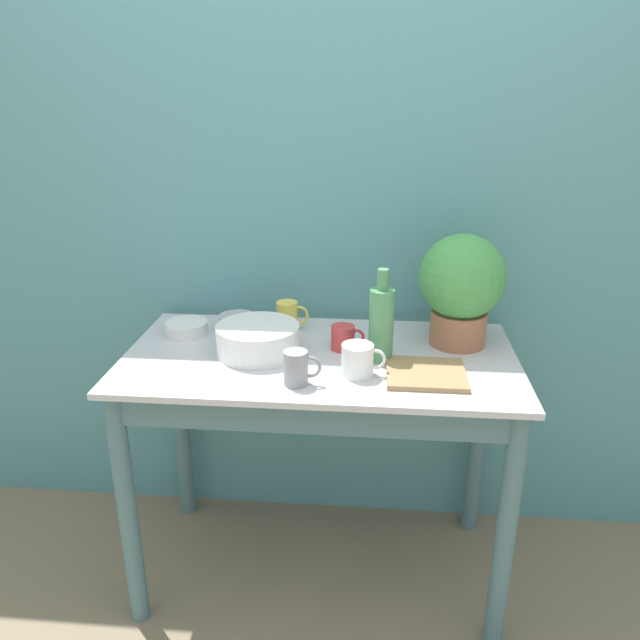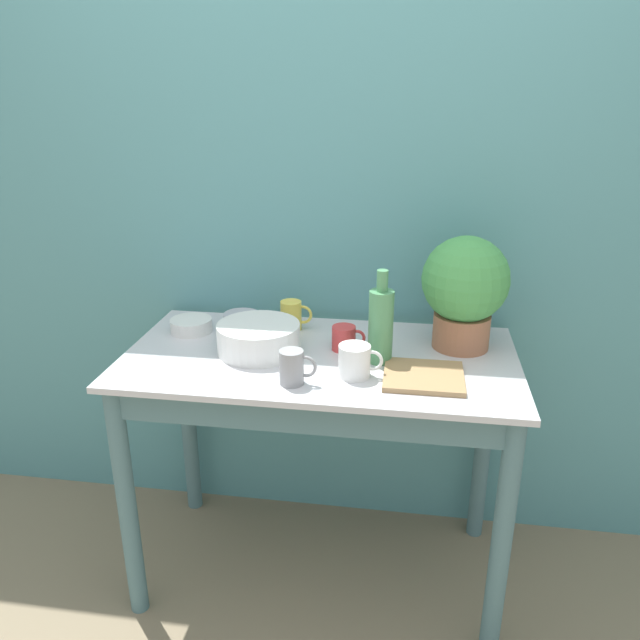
{
  "view_description": "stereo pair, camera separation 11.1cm",
  "coord_description": "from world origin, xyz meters",
  "px_view_note": "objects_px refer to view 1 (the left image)",
  "views": [
    {
      "loc": [
        0.17,
        -1.5,
        1.68
      ],
      "look_at": [
        0.0,
        0.33,
        0.98
      ],
      "focal_mm": 35.0,
      "sensor_mm": 36.0,
      "label": 1
    },
    {
      "loc": [
        0.28,
        -1.49,
        1.68
      ],
      "look_at": [
        0.0,
        0.33,
        0.98
      ],
      "focal_mm": 35.0,
      "sensor_mm": 36.0,
      "label": 2
    }
  ],
  "objects_px": {
    "mug_grey": "(297,368)",
    "bowl_small_enamel_white": "(186,328)",
    "mug_white": "(358,360)",
    "mug_yellow": "(288,316)",
    "bowl_small_steel": "(237,323)",
    "bottle_tall": "(381,323)",
    "potted_plant": "(461,285)",
    "bowl_wash_large": "(258,339)",
    "mug_red": "(344,337)",
    "tray_board": "(426,374)"
  },
  "relations": [
    {
      "from": "mug_grey",
      "to": "bowl_small_enamel_white",
      "type": "relative_size",
      "value": 0.76
    },
    {
      "from": "mug_red",
      "to": "bowl_small_steel",
      "type": "xyz_separation_m",
      "value": [
        -0.38,
        0.14,
        -0.01
      ]
    },
    {
      "from": "bowl_wash_large",
      "to": "mug_yellow",
      "type": "relative_size",
      "value": 2.37
    },
    {
      "from": "bottle_tall",
      "to": "bowl_small_enamel_white",
      "type": "relative_size",
      "value": 2.04
    },
    {
      "from": "mug_red",
      "to": "bowl_small_enamel_white",
      "type": "height_order",
      "value": "mug_red"
    },
    {
      "from": "mug_yellow",
      "to": "bowl_small_steel",
      "type": "xyz_separation_m",
      "value": [
        -0.18,
        -0.02,
        -0.02
      ]
    },
    {
      "from": "tray_board",
      "to": "bowl_small_enamel_white",
      "type": "bearing_deg",
      "value": 162.18
    },
    {
      "from": "potted_plant",
      "to": "bowl_wash_large",
      "type": "xyz_separation_m",
      "value": [
        -0.65,
        -0.14,
        -0.16
      ]
    },
    {
      "from": "potted_plant",
      "to": "mug_red",
      "type": "distance_m",
      "value": 0.42
    },
    {
      "from": "bowl_wash_large",
      "to": "bowl_small_steel",
      "type": "relative_size",
      "value": 2.1
    },
    {
      "from": "mug_yellow",
      "to": "mug_grey",
      "type": "xyz_separation_m",
      "value": [
        0.08,
        -0.42,
        -0.0
      ]
    },
    {
      "from": "bowl_small_enamel_white",
      "to": "mug_yellow",
      "type": "bearing_deg",
      "value": 12.1
    },
    {
      "from": "potted_plant",
      "to": "bowl_small_enamel_white",
      "type": "distance_m",
      "value": 0.95
    },
    {
      "from": "bottle_tall",
      "to": "tray_board",
      "type": "bearing_deg",
      "value": -37.84
    },
    {
      "from": "mug_red",
      "to": "tray_board",
      "type": "relative_size",
      "value": 0.47
    },
    {
      "from": "bottle_tall",
      "to": "mug_yellow",
      "type": "bearing_deg",
      "value": 144.95
    },
    {
      "from": "bowl_wash_large",
      "to": "potted_plant",
      "type": "bearing_deg",
      "value": 12.15
    },
    {
      "from": "potted_plant",
      "to": "bowl_wash_large",
      "type": "bearing_deg",
      "value": -167.85
    },
    {
      "from": "bowl_small_steel",
      "to": "bottle_tall",
      "type": "bearing_deg",
      "value": -22.66
    },
    {
      "from": "potted_plant",
      "to": "bowl_small_steel",
      "type": "height_order",
      "value": "potted_plant"
    },
    {
      "from": "mug_white",
      "to": "bowl_small_enamel_white",
      "type": "distance_m",
      "value": 0.66
    },
    {
      "from": "potted_plant",
      "to": "bottle_tall",
      "type": "height_order",
      "value": "potted_plant"
    },
    {
      "from": "mug_yellow",
      "to": "bowl_small_steel",
      "type": "height_order",
      "value": "mug_yellow"
    },
    {
      "from": "bowl_wash_large",
      "to": "mug_yellow",
      "type": "xyz_separation_m",
      "value": [
        0.07,
        0.21,
        0.0
      ]
    },
    {
      "from": "mug_red",
      "to": "mug_white",
      "type": "bearing_deg",
      "value": -74.4
    },
    {
      "from": "bowl_small_enamel_white",
      "to": "tray_board",
      "type": "relative_size",
      "value": 0.62
    },
    {
      "from": "bowl_small_steel",
      "to": "tray_board",
      "type": "distance_m",
      "value": 0.72
    },
    {
      "from": "bowl_small_enamel_white",
      "to": "tray_board",
      "type": "bearing_deg",
      "value": -17.82
    },
    {
      "from": "mug_white",
      "to": "mug_yellow",
      "type": "height_order",
      "value": "mug_yellow"
    },
    {
      "from": "bowl_wash_large",
      "to": "mug_yellow",
      "type": "height_order",
      "value": "mug_yellow"
    },
    {
      "from": "mug_red",
      "to": "mug_yellow",
      "type": "distance_m",
      "value": 0.26
    },
    {
      "from": "tray_board",
      "to": "mug_yellow",
      "type": "bearing_deg",
      "value": 144.1
    },
    {
      "from": "tray_board",
      "to": "bowl_small_steel",
      "type": "bearing_deg",
      "value": 153.7
    },
    {
      "from": "potted_plant",
      "to": "bowl_small_enamel_white",
      "type": "height_order",
      "value": "potted_plant"
    },
    {
      "from": "bottle_tall",
      "to": "mug_grey",
      "type": "xyz_separation_m",
      "value": [
        -0.24,
        -0.19,
        -0.07
      ]
    },
    {
      "from": "mug_white",
      "to": "mug_yellow",
      "type": "distance_m",
      "value": 0.43
    },
    {
      "from": "bowl_small_steel",
      "to": "bowl_wash_large",
      "type": "bearing_deg",
      "value": -60.32
    },
    {
      "from": "bottle_tall",
      "to": "bowl_wash_large",
      "type": "bearing_deg",
      "value": 177.73
    },
    {
      "from": "mug_yellow",
      "to": "mug_grey",
      "type": "height_order",
      "value": "same"
    },
    {
      "from": "bowl_small_enamel_white",
      "to": "bowl_wash_large",
      "type": "bearing_deg",
      "value": -26.35
    },
    {
      "from": "potted_plant",
      "to": "mug_grey",
      "type": "relative_size",
      "value": 3.38
    },
    {
      "from": "bottle_tall",
      "to": "bowl_small_enamel_white",
      "type": "xyz_separation_m",
      "value": [
        -0.67,
        0.15,
        -0.1
      ]
    },
    {
      "from": "mug_red",
      "to": "tray_board",
      "type": "xyz_separation_m",
      "value": [
        0.26,
        -0.18,
        -0.03
      ]
    },
    {
      "from": "mug_grey",
      "to": "bowl_small_enamel_white",
      "type": "xyz_separation_m",
      "value": [
        -0.43,
        0.35,
        -0.03
      ]
    },
    {
      "from": "tray_board",
      "to": "bottle_tall",
      "type": "bearing_deg",
      "value": 142.16
    },
    {
      "from": "mug_grey",
      "to": "bottle_tall",
      "type": "bearing_deg",
      "value": 39.02
    },
    {
      "from": "tray_board",
      "to": "mug_white",
      "type": "bearing_deg",
      "value": -176.74
    },
    {
      "from": "mug_red",
      "to": "bowl_small_steel",
      "type": "distance_m",
      "value": 0.41
    },
    {
      "from": "bottle_tall",
      "to": "bowl_small_enamel_white",
      "type": "bearing_deg",
      "value": 167.13
    },
    {
      "from": "mug_grey",
      "to": "mug_red",
      "type": "bearing_deg",
      "value": 65.97
    }
  ]
}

